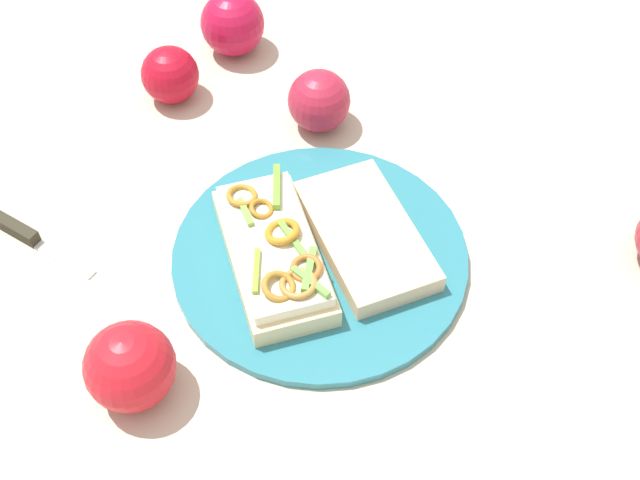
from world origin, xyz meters
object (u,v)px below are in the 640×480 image
(bread_slice_side, at_px, (365,235))
(apple_3, at_px, (170,75))
(apple_4, at_px, (319,101))
(apple_0, at_px, (232,24))
(sandwich, at_px, (274,252))
(plate, at_px, (320,255))
(knife, at_px, (28,236))
(apple_1, at_px, (130,366))

(bread_slice_side, relative_size, apple_3, 2.49)
(apple_4, bearing_deg, apple_0, -62.46)
(sandwich, distance_m, apple_4, 0.22)
(sandwich, bearing_deg, plate, -88.64)
(plate, xyz_separation_m, knife, (0.30, -0.08, 0.00))
(apple_3, bearing_deg, sandwich, 106.39)
(plate, distance_m, bread_slice_side, 0.05)
(apple_0, bearing_deg, apple_1, 73.14)
(apple_3, bearing_deg, apple_4, 154.38)
(plate, relative_size, bread_slice_side, 1.76)
(apple_4, bearing_deg, sandwich, 67.98)
(sandwich, distance_m, bread_slice_side, 0.10)
(apple_0, relative_size, apple_1, 1.00)
(apple_0, xyz_separation_m, knife, (0.25, 0.28, -0.03))
(bread_slice_side, relative_size, apple_4, 2.36)
(plate, height_order, apple_3, apple_3)
(apple_1, bearing_deg, apple_3, -98.52)
(plate, bearing_deg, apple_1, 31.61)
(sandwich, relative_size, apple_1, 2.35)
(sandwich, distance_m, apple_1, 0.18)
(bread_slice_side, xyz_separation_m, apple_1, (0.24, 0.12, 0.02))
(bread_slice_side, xyz_separation_m, apple_3, (0.18, -0.27, 0.01))
(apple_4, bearing_deg, plate, 79.91)
(apple_0, distance_m, apple_3, 0.11)
(apple_1, distance_m, apple_4, 0.39)
(apple_1, bearing_deg, knife, -61.77)
(plate, height_order, apple_1, apple_1)
(apple_0, relative_size, apple_3, 1.17)
(bread_slice_side, relative_size, apple_0, 2.13)
(bread_slice_side, height_order, apple_4, apple_4)
(sandwich, height_order, apple_1, apple_1)
(bread_slice_side, height_order, apple_3, apple_3)
(bread_slice_side, distance_m, apple_0, 0.36)
(apple_1, relative_size, apple_3, 1.18)
(apple_0, height_order, apple_3, apple_0)
(apple_3, xyz_separation_m, knife, (0.16, 0.20, -0.03))
(plate, xyz_separation_m, bread_slice_side, (-0.05, -0.01, 0.02))
(plate, distance_m, sandwich, 0.05)
(bread_slice_side, height_order, apple_0, apple_0)
(apple_4, xyz_separation_m, knife, (0.33, 0.12, -0.03))
(bread_slice_side, bearing_deg, sandwich, 85.45)
(apple_4, height_order, knife, apple_4)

